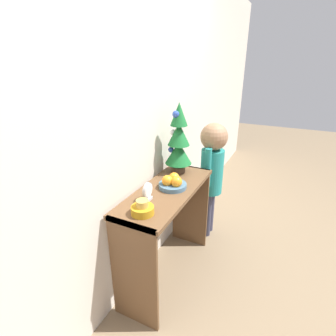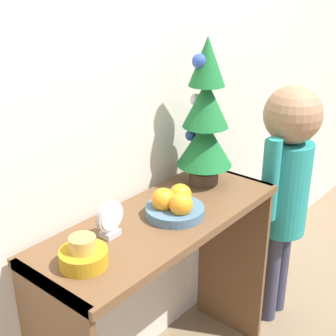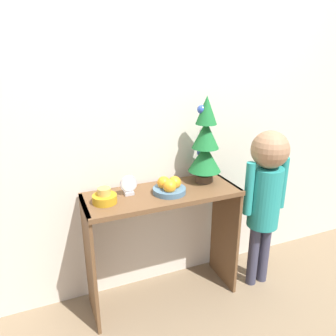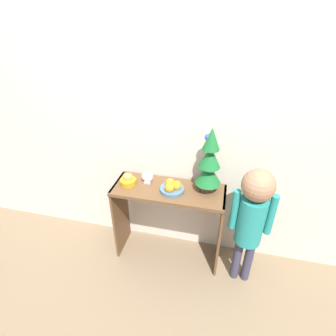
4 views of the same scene
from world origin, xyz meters
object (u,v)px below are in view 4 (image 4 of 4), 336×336
object	(u,v)px
mini_tree	(209,163)
child_figure	(252,214)
fruit_bowl	(172,187)
singing_bowl	(128,181)
desk_clock	(147,177)

from	to	relation	value
mini_tree	child_figure	size ratio (longest dim) A/B	0.50
mini_tree	fruit_bowl	size ratio (longest dim) A/B	2.81
fruit_bowl	child_figure	bearing A→B (deg)	-8.36
fruit_bowl	child_figure	xyz separation A→B (m)	(0.66, -0.10, -0.08)
mini_tree	singing_bowl	bearing A→B (deg)	-174.07
desk_clock	child_figure	size ratio (longest dim) A/B	0.11
child_figure	desk_clock	bearing A→B (deg)	169.44
singing_bowl	desk_clock	distance (m)	0.17
fruit_bowl	mini_tree	bearing A→B (deg)	16.46
singing_bowl	desk_clock	xyz separation A→B (m)	(0.16, 0.06, 0.03)
singing_bowl	child_figure	size ratio (longest dim) A/B	0.12
mini_tree	fruit_bowl	distance (m)	0.38
fruit_bowl	desk_clock	world-z (taller)	desk_clock
mini_tree	fruit_bowl	world-z (taller)	mini_tree
fruit_bowl	desk_clock	size ratio (longest dim) A/B	1.64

